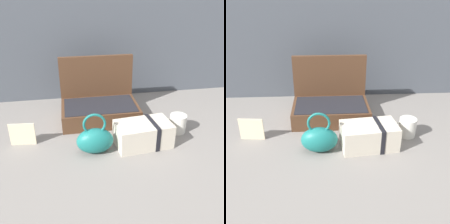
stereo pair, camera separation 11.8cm
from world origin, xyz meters
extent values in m
plane|color=slate|center=(0.00, 0.00, 0.00)|extent=(6.00, 6.00, 0.00)
cube|color=#4C301E|center=(-0.05, 0.21, 0.05)|extent=(0.41, 0.25, 0.09)
cube|color=black|center=(-0.05, 0.21, 0.09)|extent=(0.38, 0.22, 0.00)
cube|color=#4C301E|center=(-0.05, 0.35, 0.16)|extent=(0.41, 0.02, 0.32)
ellipsoid|color=#196B66|center=(-0.11, -0.08, 0.06)|extent=(0.17, 0.10, 0.12)
torus|color=#196B66|center=(-0.11, -0.08, 0.14)|extent=(0.10, 0.01, 0.10)
cube|color=beige|center=(0.11, -0.06, 0.06)|extent=(0.27, 0.17, 0.11)
cube|color=black|center=(0.16, -0.05, 0.06)|extent=(0.04, 0.15, 0.12)
cylinder|color=silver|center=(0.32, 0.03, 0.05)|extent=(0.08, 0.08, 0.09)
torus|color=silver|center=(0.27, 0.03, 0.05)|extent=(0.06, 0.01, 0.06)
cube|color=beige|center=(-0.44, 0.04, 0.06)|extent=(0.12, 0.02, 0.11)
camera|label=1|loc=(-0.21, -1.06, 0.70)|focal=42.40mm
camera|label=2|loc=(-0.09, -1.07, 0.70)|focal=42.40mm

